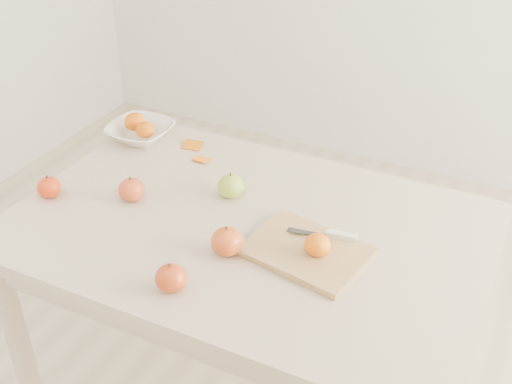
% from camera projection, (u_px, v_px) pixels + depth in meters
% --- Properties ---
extents(table, '(1.20, 0.80, 0.75)m').
position_uv_depth(table, '(248.00, 255.00, 1.69)').
color(table, '#C8B497').
rests_on(table, ground).
extents(cutting_board, '(0.31, 0.25, 0.02)m').
position_uv_depth(cutting_board, '(306.00, 251.00, 1.53)').
color(cutting_board, tan).
rests_on(cutting_board, table).
extents(board_tangerine, '(0.06, 0.06, 0.05)m').
position_uv_depth(board_tangerine, '(317.00, 245.00, 1.49)').
color(board_tangerine, '#D75B07').
rests_on(board_tangerine, cutting_board).
extents(fruit_bowl, '(0.20, 0.20, 0.05)m').
position_uv_depth(fruit_bowl, '(140.00, 132.00, 2.01)').
color(fruit_bowl, white).
rests_on(fruit_bowl, table).
extents(bowl_tangerine_near, '(0.07, 0.07, 0.06)m').
position_uv_depth(bowl_tangerine_near, '(135.00, 122.00, 2.02)').
color(bowl_tangerine_near, '#DF6107').
rests_on(bowl_tangerine_near, fruit_bowl).
extents(bowl_tangerine_far, '(0.06, 0.06, 0.05)m').
position_uv_depth(bowl_tangerine_far, '(145.00, 130.00, 1.98)').
color(bowl_tangerine_far, '#DD5007').
rests_on(bowl_tangerine_far, fruit_bowl).
extents(orange_peel_a, '(0.07, 0.05, 0.01)m').
position_uv_depth(orange_peel_a, '(193.00, 146.00, 1.98)').
color(orange_peel_a, '#CB620E').
rests_on(orange_peel_a, table).
extents(orange_peel_b, '(0.05, 0.04, 0.01)m').
position_uv_depth(orange_peel_b, '(201.00, 160.00, 1.91)').
color(orange_peel_b, orange).
rests_on(orange_peel_b, table).
extents(paring_knife, '(0.17, 0.06, 0.01)m').
position_uv_depth(paring_knife, '(336.00, 235.00, 1.56)').
color(paring_knife, white).
rests_on(paring_knife, cutting_board).
extents(apple_green, '(0.07, 0.07, 0.07)m').
position_uv_depth(apple_green, '(231.00, 186.00, 1.73)').
color(apple_green, '#66971A').
rests_on(apple_green, table).
extents(apple_red_e, '(0.08, 0.08, 0.07)m').
position_uv_depth(apple_red_e, '(227.00, 241.00, 1.52)').
color(apple_red_e, '#A62318').
rests_on(apple_red_e, table).
extents(apple_red_c, '(0.07, 0.07, 0.06)m').
position_uv_depth(apple_red_c, '(171.00, 278.00, 1.41)').
color(apple_red_c, '#8A0701').
rests_on(apple_red_c, table).
extents(apple_red_b, '(0.07, 0.07, 0.06)m').
position_uv_depth(apple_red_b, '(131.00, 190.00, 1.71)').
color(apple_red_b, '#A32815').
rests_on(apple_red_b, table).
extents(apple_red_d, '(0.06, 0.06, 0.06)m').
position_uv_depth(apple_red_d, '(49.00, 187.00, 1.73)').
color(apple_red_d, '#95080A').
rests_on(apple_red_d, table).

